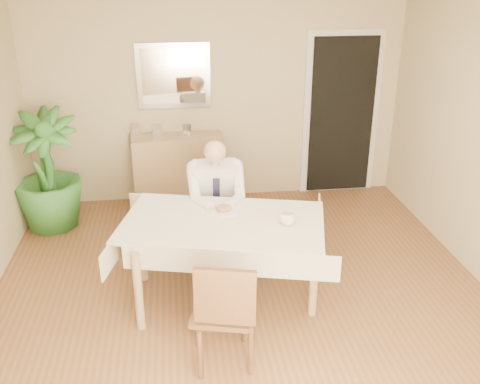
{
  "coord_description": "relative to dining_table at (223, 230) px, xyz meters",
  "views": [
    {
      "loc": [
        -0.54,
        -3.85,
        2.77
      ],
      "look_at": [
        0.0,
        0.35,
        0.95
      ],
      "focal_mm": 40.0,
      "sensor_mm": 36.0,
      "label": 1
    }
  ],
  "objects": [
    {
      "name": "knife",
      "position": [
        0.07,
        0.13,
        0.11
      ],
      "size": [
        0.01,
        0.13,
        0.01
      ],
      "primitive_type": "cylinder",
      "rotation": [
        1.57,
        0.0,
        0.0
      ],
      "color": "silver",
      "rests_on": "dining_table"
    },
    {
      "name": "room",
      "position": [
        0.17,
        -0.21,
        0.63
      ],
      "size": [
        5.0,
        5.02,
        2.6
      ],
      "color": "brown",
      "rests_on": "ground"
    },
    {
      "name": "sideboard",
      "position": [
        -0.35,
        2.11,
        -0.23
      ],
      "size": [
        1.12,
        0.47,
        0.87
      ],
      "primitive_type": "cube",
      "rotation": [
        0.0,
        0.0,
        0.09
      ],
      "color": "#9C8258",
      "rests_on": "ground"
    },
    {
      "name": "fork",
      "position": [
        -0.01,
        0.13,
        0.11
      ],
      "size": [
        0.01,
        0.13,
        0.01
      ],
      "primitive_type": "cylinder",
      "rotation": [
        1.57,
        0.0,
        0.0
      ],
      "color": "silver",
      "rests_on": "dining_table"
    },
    {
      "name": "plate",
      "position": [
        0.03,
        0.19,
        0.09
      ],
      "size": [
        0.26,
        0.26,
        0.02
      ],
      "primitive_type": "cylinder",
      "color": "white",
      "rests_on": "dining_table"
    },
    {
      "name": "seated_man",
      "position": [
        0.0,
        0.59,
        0.02
      ],
      "size": [
        0.48,
        0.72,
        1.24
      ],
      "color": "white",
      "rests_on": "ground"
    },
    {
      "name": "window",
      "position": [
        0.17,
        -2.68,
        0.78
      ],
      "size": [
        1.34,
        0.04,
        1.44
      ],
      "color": "silver",
      "rests_on": "room"
    },
    {
      "name": "mirror",
      "position": [
        -0.35,
        2.26,
        0.88
      ],
      "size": [
        0.86,
        0.04,
        0.76
      ],
      "color": "silver",
      "rests_on": "room"
    },
    {
      "name": "coffee_mug",
      "position": [
        0.53,
        -0.13,
        0.14
      ],
      "size": [
        0.17,
        0.17,
        0.1
      ],
      "primitive_type": "imported",
      "rotation": [
        0.0,
        0.0,
        0.3
      ],
      "color": "white",
      "rests_on": "dining_table"
    },
    {
      "name": "photo_frame_right",
      "position": [
        -0.22,
        2.12,
        0.27
      ],
      "size": [
        0.1,
        0.02,
        0.14
      ],
      "primitive_type": "cube",
      "color": "silver",
      "rests_on": "sideboard"
    },
    {
      "name": "chair_near",
      "position": [
        -0.09,
        -0.91,
        -0.16
      ],
      "size": [
        0.52,
        0.52,
        0.9
      ],
      "rotation": [
        0.0,
        0.0,
        -0.25
      ],
      "color": "#4A301B",
      "rests_on": "ground"
    },
    {
      "name": "potted_palm",
      "position": [
        -1.78,
        1.64,
        0.0
      ],
      "size": [
        0.77,
        0.77,
        1.34
      ],
      "primitive_type": "imported",
      "rotation": [
        0.0,
        0.0,
        -0.02
      ],
      "color": "#285F22",
      "rests_on": "ground"
    },
    {
      "name": "food",
      "position": [
        0.03,
        0.19,
        0.11
      ],
      "size": [
        0.14,
        0.14,
        0.06
      ],
      "primitive_type": "ellipsoid",
      "color": "brown",
      "rests_on": "dining_table"
    },
    {
      "name": "doorway",
      "position": [
        1.72,
        2.26,
        0.33
      ],
      "size": [
        0.96,
        0.07,
        2.1
      ],
      "color": "silver",
      "rests_on": "ground"
    },
    {
      "name": "photo_frame_left",
      "position": [
        -0.83,
        2.19,
        0.27
      ],
      "size": [
        0.1,
        0.02,
        0.14
      ],
      "primitive_type": "cube",
      "color": "silver",
      "rests_on": "sideboard"
    },
    {
      "name": "chair_far",
      "position": [
        -0.0,
        0.88,
        -0.18
      ],
      "size": [
        0.44,
        0.44,
        0.87
      ],
      "rotation": [
        0.0,
        0.0,
        0.07
      ],
      "color": "#4A301B",
      "rests_on": "ground"
    },
    {
      "name": "dining_table",
      "position": [
        0.0,
        0.0,
        0.0
      ],
      "size": [
        1.96,
        1.43,
        0.75
      ],
      "rotation": [
        0.0,
        0.0,
        -0.25
      ],
      "color": "#9C8258",
      "rests_on": "ground"
    },
    {
      "name": "photo_frame_center",
      "position": [
        -0.57,
        2.14,
        0.27
      ],
      "size": [
        0.1,
        0.02,
        0.14
      ],
      "primitive_type": "cube",
      "color": "silver",
      "rests_on": "sideboard"
    }
  ]
}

